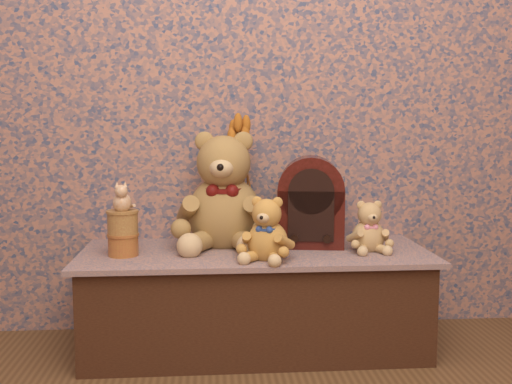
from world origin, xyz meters
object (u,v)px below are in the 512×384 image
cathedral_radio (311,201)px  cat_figurine (122,196)px  biscuit_tin_lower (123,245)px  ceramic_vase (239,218)px  teddy_medium (268,226)px  teddy_large (224,185)px  teddy_small (369,224)px

cathedral_radio → cat_figurine: cathedral_radio is taller
cat_figurine → biscuit_tin_lower: bearing=0.0°
ceramic_vase → biscuit_tin_lower: ceramic_vase is taller
teddy_medium → ceramic_vase: bearing=129.2°
biscuit_tin_lower → ceramic_vase: bearing=23.8°
teddy_large → biscuit_tin_lower: (-0.39, -0.16, -0.21)m
teddy_small → ceramic_vase: bearing=157.4°
teddy_medium → ceramic_vase: size_ratio=1.19×
teddy_small → cathedral_radio: 0.26m
cathedral_radio → teddy_small: bearing=-20.9°
cathedral_radio → ceramic_vase: (-0.29, 0.07, -0.08)m
teddy_small → ceramic_vase: size_ratio=1.02×
teddy_large → cathedral_radio: size_ratio=1.36×
cathedral_radio → ceramic_vase: cathedral_radio is taller
biscuit_tin_lower → teddy_large: bearing=22.3°
teddy_medium → cathedral_radio: 0.31m
teddy_medium → cat_figurine: bearing=-168.1°
biscuit_tin_lower → cat_figurine: (0.00, 0.00, 0.19)m
ceramic_vase → cat_figurine: size_ratio=1.83×
teddy_medium → cat_figurine: (-0.54, 0.10, 0.10)m
teddy_small → ceramic_vase: (-0.50, 0.19, -0.00)m
cathedral_radio → ceramic_vase: bearing=176.1°
cat_figurine → teddy_large: bearing=18.5°
teddy_large → teddy_medium: (0.15, -0.26, -0.13)m
teddy_large → cat_figurine: teddy_large is taller
teddy_large → cat_figurine: bearing=-150.6°
teddy_large → teddy_small: (0.56, -0.15, -0.14)m
teddy_large → cathedral_radio: (0.35, -0.03, -0.07)m
teddy_small → ceramic_vase: 0.54m
teddy_medium → biscuit_tin_lower: teddy_medium is taller
teddy_large → cathedral_radio: teddy_large is taller
cat_figurine → ceramic_vase: bearing=20.0°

